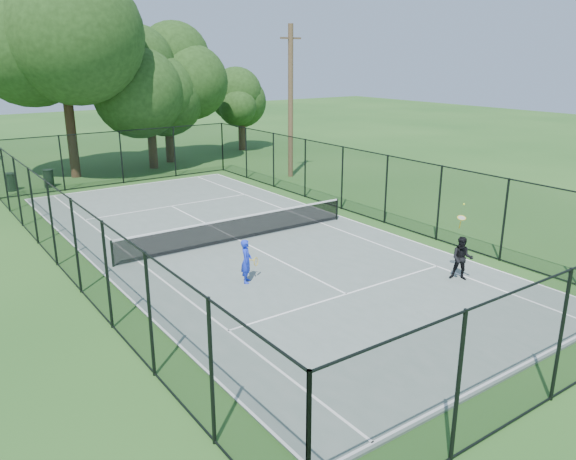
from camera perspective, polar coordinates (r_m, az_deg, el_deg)
ground at (r=22.14m, az=-4.99°, el=-1.19°), size 120.00×120.00×0.00m
tennis_court at (r=22.13m, az=-4.99°, el=-1.11°), size 11.00×24.00×0.06m
tennis_net at (r=21.96m, az=-5.03°, el=0.24°), size 10.08×0.08×0.95m
fence at (r=21.71m, az=-5.09°, el=2.57°), size 13.10×26.10×3.00m
tree_near_left at (r=35.64m, az=-21.86°, el=15.51°), size 8.24×8.24×10.75m
tree_near_mid at (r=37.18m, az=-13.98°, el=13.54°), size 6.06×6.06×7.93m
tree_near_right at (r=39.17m, az=-12.35°, el=14.96°), size 6.45×6.45×8.90m
tree_far_right at (r=43.73m, az=-4.76°, el=12.32°), size 3.97×3.97×5.25m
trash_bin_left at (r=33.80m, az=-26.34°, el=4.41°), size 0.58×0.58×0.98m
trash_bin_right at (r=33.91m, az=-23.15°, el=4.86°), size 0.58×0.58×0.99m
utility_pole at (r=33.52m, az=0.26°, el=12.90°), size 1.40×0.30×8.72m
player_blue at (r=17.84m, az=-4.24°, el=-3.17°), size 0.88×0.62×1.42m
player_black at (r=18.85m, az=17.25°, el=-2.76°), size 0.98×0.99×2.36m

